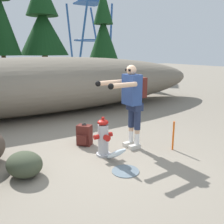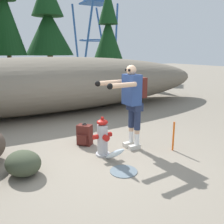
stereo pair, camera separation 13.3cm
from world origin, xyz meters
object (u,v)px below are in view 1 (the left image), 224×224
spare_backpack (84,135)px  boulder_small (24,164)px  utility_worker (132,97)px  fire_hydrant (103,138)px  survey_stake (173,136)px

spare_backpack → boulder_small: bearing=-13.4°
utility_worker → boulder_small: utility_worker is taller
fire_hydrant → boulder_small: fire_hydrant is taller
spare_backpack → boulder_small: 1.56m
spare_backpack → survey_stake: survey_stake is taller
utility_worker → spare_backpack: (-0.77, 0.64, -0.86)m
boulder_small → spare_backpack: bearing=27.6°
utility_worker → boulder_small: size_ratio=2.70×
boulder_small → utility_worker: bearing=2.2°
fire_hydrant → boulder_small: (-1.47, -0.05, -0.15)m
utility_worker → boulder_small: (-2.15, -0.08, -0.88)m
fire_hydrant → spare_backpack: size_ratio=1.63×
spare_backpack → survey_stake: size_ratio=0.78×
utility_worker → spare_backpack: bearing=-42.6°
boulder_small → fire_hydrant: bearing=1.8°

